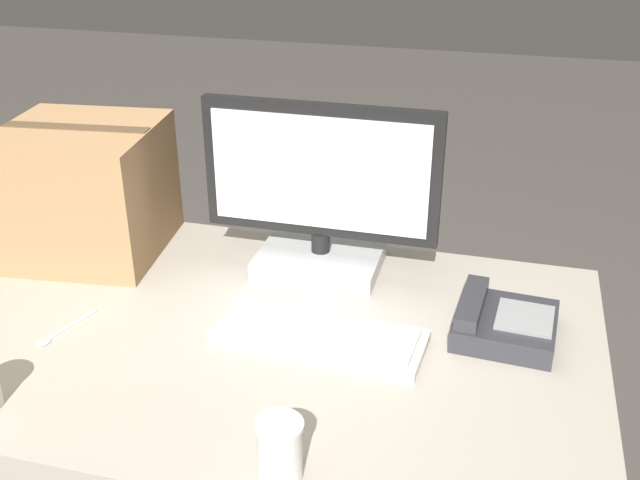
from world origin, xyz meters
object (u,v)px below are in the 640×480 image
at_px(paper_cup_right, 280,449).
at_px(spoon, 60,333).
at_px(monitor, 320,201).
at_px(cardboard_box, 85,190).
at_px(desk_phone, 502,323).
at_px(keyboard, 319,336).

relative_size(paper_cup_right, spoon, 0.68).
height_order(paper_cup_right, spoon, paper_cup_right).
xyz_separation_m(monitor, paper_cup_right, (0.11, -0.68, -0.12)).
distance_m(paper_cup_right, cardboard_box, 0.94).
bearing_deg(monitor, desk_phone, -23.45).
distance_m(paper_cup_right, spoon, 0.62).
relative_size(paper_cup_right, cardboard_box, 0.26).
bearing_deg(paper_cup_right, desk_phone, 57.19).
bearing_deg(desk_phone, monitor, 160.72).
bearing_deg(monitor, paper_cup_right, -80.48).
bearing_deg(paper_cup_right, cardboard_box, 137.64).
xyz_separation_m(monitor, desk_phone, (0.43, -0.19, -0.14)).
relative_size(keyboard, desk_phone, 2.04).
height_order(spoon, cardboard_box, cardboard_box).
bearing_deg(spoon, monitor, 149.38).
relative_size(desk_phone, spoon, 1.38).
distance_m(desk_phone, cardboard_box, 1.02).
relative_size(keyboard, spoon, 2.82).
bearing_deg(keyboard, paper_cup_right, -80.56).
distance_m(monitor, cardboard_box, 0.58).
bearing_deg(cardboard_box, paper_cup_right, -42.36).
distance_m(keyboard, paper_cup_right, 0.37).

